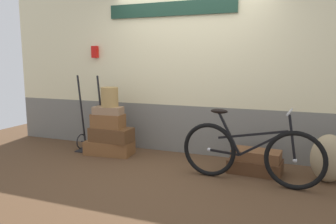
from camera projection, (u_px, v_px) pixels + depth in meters
name	position (u px, v px, depth m)	size (l,w,h in m)	color
ground	(173.00, 169.00, 4.63)	(8.76, 5.20, 0.06)	#513823
station_building	(193.00, 69.00, 5.19)	(6.76, 0.74, 2.70)	slate
suitcase_0	(109.00, 148.00, 5.25)	(0.75, 0.38, 0.22)	brown
suitcase_1	(111.00, 135.00, 5.19)	(0.67, 0.34, 0.22)	brown
suitcase_2	(108.00, 121.00, 5.16)	(0.51, 0.26, 0.22)	brown
suitcase_3	(108.00, 111.00, 5.12)	(0.46, 0.22, 0.12)	#937051
suitcase_4	(255.00, 166.00, 4.39)	(0.69, 0.40, 0.18)	#4C2D19
suitcase_5	(256.00, 155.00, 4.36)	(0.62, 0.34, 0.13)	brown
wicker_basket	(110.00, 97.00, 5.09)	(0.27, 0.27, 0.30)	#A8844C
luggage_trolley	(91.00, 133.00, 5.45)	(0.46, 0.35, 1.25)	black
burlap_sack	(329.00, 158.00, 4.03)	(0.43, 0.36, 0.60)	#9E8966
bicycle	(249.00, 153.00, 4.00)	(1.74, 0.46, 0.92)	black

